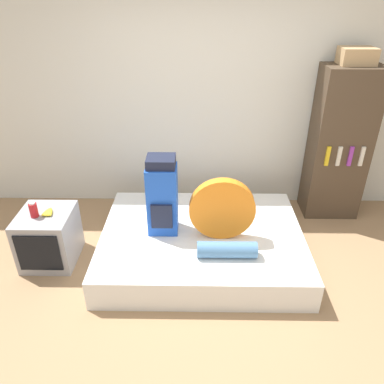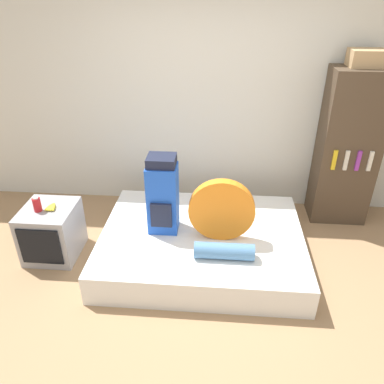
{
  "view_description": "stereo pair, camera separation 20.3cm",
  "coord_description": "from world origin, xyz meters",
  "px_view_note": "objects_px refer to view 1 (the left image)",
  "views": [
    {
      "loc": [
        -0.07,
        -2.36,
        2.48
      ],
      "look_at": [
        -0.12,
        0.69,
        0.75
      ],
      "focal_mm": 35.0,
      "sensor_mm": 36.0,
      "label": 1
    },
    {
      "loc": [
        0.13,
        -2.35,
        2.48
      ],
      "look_at": [
        -0.12,
        0.69,
        0.75
      ],
      "focal_mm": 35.0,
      "sensor_mm": 36.0,
      "label": 2
    }
  ],
  "objects_px": {
    "bookshelf": "(339,145)",
    "backpack": "(162,196)",
    "cardboard_box": "(357,56)",
    "sleeping_roll": "(227,250)",
    "canister": "(33,210)",
    "tent_bag": "(222,209)",
    "television": "(49,237)"
  },
  "relations": [
    {
      "from": "bookshelf",
      "to": "backpack",
      "type": "bearing_deg",
      "value": -155.76
    },
    {
      "from": "backpack",
      "to": "cardboard_box",
      "type": "bearing_deg",
      "value": 25.05
    },
    {
      "from": "sleeping_roll",
      "to": "canister",
      "type": "bearing_deg",
      "value": 171.61
    },
    {
      "from": "tent_bag",
      "to": "cardboard_box",
      "type": "relative_size",
      "value": 1.79
    },
    {
      "from": "backpack",
      "to": "television",
      "type": "height_order",
      "value": "backpack"
    },
    {
      "from": "cardboard_box",
      "to": "backpack",
      "type": "bearing_deg",
      "value": -154.95
    },
    {
      "from": "tent_bag",
      "to": "television",
      "type": "height_order",
      "value": "tent_bag"
    },
    {
      "from": "canister",
      "to": "cardboard_box",
      "type": "distance_m",
      "value": 3.51
    },
    {
      "from": "backpack",
      "to": "cardboard_box",
      "type": "height_order",
      "value": "cardboard_box"
    },
    {
      "from": "television",
      "to": "canister",
      "type": "relative_size",
      "value": 3.54
    },
    {
      "from": "backpack",
      "to": "tent_bag",
      "type": "xyz_separation_m",
      "value": [
        0.57,
        -0.1,
        -0.07
      ]
    },
    {
      "from": "tent_bag",
      "to": "television",
      "type": "xyz_separation_m",
      "value": [
        -1.7,
        -0.0,
        -0.34
      ]
    },
    {
      "from": "tent_bag",
      "to": "cardboard_box",
      "type": "bearing_deg",
      "value": 36.39
    },
    {
      "from": "tent_bag",
      "to": "bookshelf",
      "type": "xyz_separation_m",
      "value": [
        1.36,
        0.97,
        0.25
      ]
    },
    {
      "from": "canister",
      "to": "sleeping_roll",
      "type": "bearing_deg",
      "value": -8.39
    },
    {
      "from": "backpack",
      "to": "sleeping_roll",
      "type": "distance_m",
      "value": 0.79
    },
    {
      "from": "bookshelf",
      "to": "sleeping_roll",
      "type": "bearing_deg",
      "value": -135.99
    },
    {
      "from": "sleeping_roll",
      "to": "television",
      "type": "height_order",
      "value": "television"
    },
    {
      "from": "sleeping_roll",
      "to": "canister",
      "type": "xyz_separation_m",
      "value": [
        -1.8,
        0.27,
        0.24
      ]
    },
    {
      "from": "backpack",
      "to": "sleeping_roll",
      "type": "xyz_separation_m",
      "value": [
        0.6,
        -0.41,
        -0.31
      ]
    },
    {
      "from": "bookshelf",
      "to": "canister",
      "type": "bearing_deg",
      "value": -162.04
    },
    {
      "from": "backpack",
      "to": "canister",
      "type": "height_order",
      "value": "backpack"
    },
    {
      "from": "tent_bag",
      "to": "canister",
      "type": "height_order",
      "value": "tent_bag"
    },
    {
      "from": "tent_bag",
      "to": "canister",
      "type": "xyz_separation_m",
      "value": [
        -1.76,
        -0.04,
        0.0
      ]
    },
    {
      "from": "bookshelf",
      "to": "television",
      "type": "bearing_deg",
      "value": -162.31
    },
    {
      "from": "sleeping_roll",
      "to": "cardboard_box",
      "type": "xyz_separation_m",
      "value": [
        1.33,
        1.31,
        1.44
      ]
    },
    {
      "from": "television",
      "to": "canister",
      "type": "xyz_separation_m",
      "value": [
        -0.07,
        -0.04,
        0.34
      ]
    },
    {
      "from": "backpack",
      "to": "bookshelf",
      "type": "distance_m",
      "value": 2.12
    },
    {
      "from": "backpack",
      "to": "canister",
      "type": "bearing_deg",
      "value": -173.1
    },
    {
      "from": "canister",
      "to": "bookshelf",
      "type": "distance_m",
      "value": 3.29
    },
    {
      "from": "tent_bag",
      "to": "bookshelf",
      "type": "distance_m",
      "value": 1.69
    },
    {
      "from": "television",
      "to": "bookshelf",
      "type": "distance_m",
      "value": 3.26
    }
  ]
}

